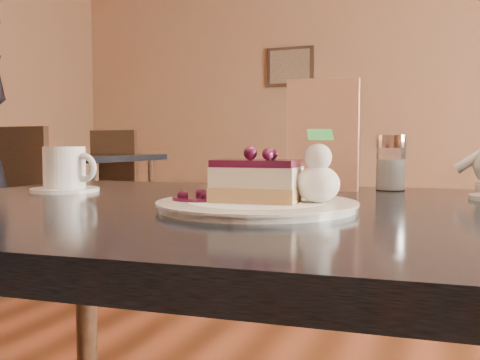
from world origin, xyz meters
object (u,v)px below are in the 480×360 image
at_px(main_table, 265,257).
at_px(coffee_set, 66,172).
at_px(cheesecake_slice, 257,181).
at_px(bg_table_far_left, 75,253).
at_px(dessert_plate, 257,206).

xyz_separation_m(main_table, coffee_set, (-0.47, 0.08, 0.13)).
bearing_deg(main_table, cheesecake_slice, -90.00).
xyz_separation_m(cheesecake_slice, coffee_set, (-0.47, 0.13, -0.00)).
distance_m(cheesecake_slice, coffee_set, 0.49).
relative_size(main_table, cheesecake_slice, 9.97).
height_order(main_table, coffee_set, coffee_set).
xyz_separation_m(coffee_set, bg_table_far_left, (-1.88, 2.35, -0.77)).
relative_size(main_table, dessert_plate, 4.54).
bearing_deg(cheesecake_slice, dessert_plate, 175.45).
bearing_deg(dessert_plate, bg_table_far_left, 133.49).
relative_size(dessert_plate, cheesecake_slice, 2.19).
height_order(dessert_plate, coffee_set, coffee_set).
distance_m(coffee_set, bg_table_far_left, 3.11).
height_order(main_table, dessert_plate, dessert_plate).
bearing_deg(main_table, coffee_set, 165.80).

